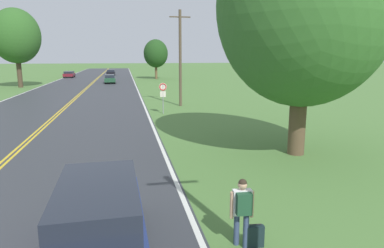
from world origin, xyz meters
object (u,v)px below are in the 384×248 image
at_px(car_maroon_hatchback_mid_near, 69,74).
at_px(car_black_sedan_mid_far, 111,72).
at_px(suitcase, 255,236).
at_px(traffic_sign, 163,91).
at_px(tree_mid_treeline, 156,54).
at_px(car_dark_blue_van_nearest, 99,220).
at_px(car_dark_green_sedan_approaching, 110,79).
at_px(hitchhiker_person, 242,206).
at_px(tree_left_verge, 16,36).
at_px(tree_behind_sign, 305,6).

bearing_deg(car_maroon_hatchback_mid_near, car_black_sedan_mid_far, -50.94).
height_order(suitcase, traffic_sign, traffic_sign).
relative_size(traffic_sign, tree_mid_treeline, 0.32).
bearing_deg(car_black_sedan_mid_far, tree_mid_treeline, 32.32).
height_order(car_dark_blue_van_nearest, car_dark_green_sedan_approaching, car_dark_blue_van_nearest).
relative_size(hitchhiker_person, car_dark_green_sedan_approaching, 0.34).
height_order(car_dark_blue_van_nearest, car_black_sedan_mid_far, car_dark_blue_van_nearest).
distance_m(traffic_sign, car_dark_blue_van_nearest, 19.21).
xyz_separation_m(tree_left_verge, car_dark_green_sedan_approaching, (12.03, 5.59, -6.30)).
distance_m(hitchhiker_person, tree_mid_treeline, 59.12).
relative_size(suitcase, car_dark_green_sedan_approaching, 0.12).
bearing_deg(hitchhiker_person, tree_left_verge, 24.13).
bearing_deg(tree_behind_sign, tree_mid_treeline, 91.67).
bearing_deg(tree_behind_sign, suitcase, -124.00).
height_order(tree_behind_sign, car_dark_blue_van_nearest, tree_behind_sign).
bearing_deg(tree_behind_sign, car_dark_blue_van_nearest, -140.84).
xyz_separation_m(tree_behind_sign, car_black_sedan_mid_far, (-10.45, 66.39, -5.80)).
relative_size(hitchhiker_person, tree_mid_treeline, 0.22).
height_order(tree_left_verge, tree_behind_sign, tree_behind_sign).
relative_size(hitchhiker_person, suitcase, 2.88).
height_order(car_maroon_hatchback_mid_near, car_black_sedan_mid_far, car_maroon_hatchback_mid_near).
bearing_deg(suitcase, car_maroon_hatchback_mid_near, 15.25).
xyz_separation_m(hitchhiker_person, suitcase, (0.31, -0.06, -0.75)).
relative_size(tree_behind_sign, car_maroon_hatchback_mid_near, 2.88).
bearing_deg(car_dark_blue_van_nearest, suitcase, 84.25).
distance_m(suitcase, car_dark_green_sedan_approaching, 50.83).
xyz_separation_m(hitchhiker_person, tree_left_verge, (-16.85, 44.92, 5.99)).
bearing_deg(tree_behind_sign, traffic_sign, 111.10).
relative_size(suitcase, traffic_sign, 0.25).
xyz_separation_m(car_dark_green_sedan_approaching, car_black_sedan_mid_far, (-0.61, 22.80, -0.05)).
bearing_deg(car_dark_green_sedan_approaching, traffic_sign, 7.18).
bearing_deg(tree_mid_treeline, tree_left_verge, -145.52).
distance_m(suitcase, tree_mid_treeline, 59.21).
relative_size(tree_behind_sign, car_dark_green_sedan_approaching, 2.21).
relative_size(suitcase, tree_mid_treeline, 0.08).
bearing_deg(car_black_sedan_mid_far, hitchhiker_person, 4.76).
bearing_deg(tree_left_verge, suitcase, -69.12).
bearing_deg(hitchhiker_person, tree_behind_sign, -32.38).
distance_m(suitcase, car_black_sedan_mid_far, 73.59).
xyz_separation_m(traffic_sign, tree_behind_sign, (4.69, -12.15, 4.70)).
bearing_deg(car_dark_blue_van_nearest, tree_behind_sign, 127.79).
distance_m(tree_left_verge, car_dark_blue_van_nearest, 47.14).
bearing_deg(car_dark_green_sedan_approaching, car_maroon_hatchback_mid_near, -154.11).
relative_size(hitchhiker_person, traffic_sign, 0.71).
bearing_deg(tree_mid_treeline, car_dark_blue_van_nearest, -96.53).
xyz_separation_m(tree_mid_treeline, car_dark_green_sedan_approaching, (-8.32, -8.39, -4.05)).
bearing_deg(traffic_sign, car_dark_blue_van_nearest, -100.64).
height_order(suitcase, tree_mid_treeline, tree_mid_treeline).
bearing_deg(suitcase, traffic_sign, 3.54).
bearing_deg(tree_mid_treeline, traffic_sign, -94.55).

